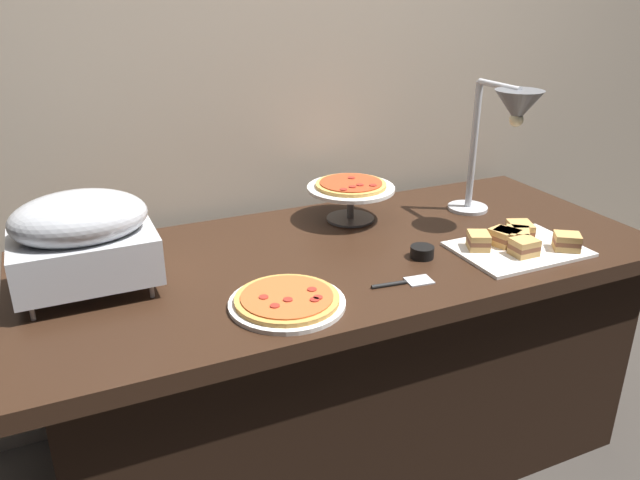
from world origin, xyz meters
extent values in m
plane|color=#38332D|center=(0.00, 0.00, 0.00)|extent=(8.00, 8.00, 0.00)
cube|color=tan|center=(0.00, 0.50, 1.20)|extent=(4.40, 0.04, 2.40)
cube|color=black|center=(0.00, 0.00, 0.73)|extent=(1.90, 0.84, 0.05)
cube|color=black|center=(0.00, 0.00, 0.35)|extent=(1.75, 0.74, 0.71)
cylinder|color=#B7BABF|center=(-0.87, -0.06, 0.78)|extent=(0.01, 0.01, 0.04)
cylinder|color=#B7BABF|center=(-0.59, -0.06, 0.78)|extent=(0.01, 0.01, 0.04)
cylinder|color=#B7BABF|center=(-0.87, 0.15, 0.78)|extent=(0.01, 0.01, 0.04)
cylinder|color=#B7BABF|center=(-0.59, 0.15, 0.78)|extent=(0.01, 0.01, 0.04)
cube|color=#B7BABF|center=(-0.73, 0.04, 0.86)|extent=(0.36, 0.26, 0.12)
ellipsoid|color=#B7BABF|center=(-0.73, 0.04, 0.97)|extent=(0.34, 0.24, 0.13)
cylinder|color=#B7BABF|center=(0.56, 0.15, 0.77)|extent=(0.14, 0.14, 0.01)
cylinder|color=#B7BABF|center=(0.56, 0.15, 0.99)|extent=(0.02, 0.02, 0.44)
cylinder|color=#B7BABF|center=(0.56, 0.05, 1.21)|extent=(0.02, 0.19, 0.02)
cone|color=#595B60|center=(0.56, -0.05, 1.16)|extent=(0.15, 0.15, 0.10)
sphere|color=#F9EAB2|center=(0.56, -0.05, 1.12)|extent=(0.04, 0.04, 0.04)
cylinder|color=white|center=(-0.29, -0.24, 0.77)|extent=(0.30, 0.30, 0.01)
cylinder|color=#C68E42|center=(-0.29, -0.24, 0.78)|extent=(0.27, 0.27, 0.01)
cylinder|color=#C65628|center=(-0.29, -0.24, 0.79)|extent=(0.23, 0.23, 0.00)
cylinder|color=maroon|center=(-0.29, -0.27, 0.79)|extent=(0.02, 0.02, 0.00)
cylinder|color=maroon|center=(-0.34, -0.28, 0.79)|extent=(0.02, 0.02, 0.00)
cylinder|color=maroon|center=(-0.35, -0.23, 0.79)|extent=(0.02, 0.02, 0.00)
cylinder|color=maroon|center=(-0.22, -0.29, 0.79)|extent=(0.02, 0.02, 0.00)
cylinder|color=maroon|center=(-0.23, -0.30, 0.79)|extent=(0.02, 0.02, 0.00)
cylinder|color=maroon|center=(-0.22, -0.24, 0.79)|extent=(0.02, 0.02, 0.00)
cylinder|color=#595B60|center=(0.13, 0.23, 0.81)|extent=(0.02, 0.02, 0.11)
cylinder|color=#595B60|center=(0.13, 0.23, 0.76)|extent=(0.16, 0.16, 0.01)
cylinder|color=white|center=(0.13, 0.23, 0.87)|extent=(0.29, 0.29, 0.01)
cylinder|color=gold|center=(0.13, 0.23, 0.88)|extent=(0.24, 0.24, 0.01)
cylinder|color=#AD3D1E|center=(0.13, 0.23, 0.89)|extent=(0.21, 0.21, 0.00)
cylinder|color=maroon|center=(0.14, 0.19, 0.89)|extent=(0.02, 0.02, 0.00)
cylinder|color=maroon|center=(0.15, 0.27, 0.89)|extent=(0.02, 0.02, 0.00)
cylinder|color=maroon|center=(0.11, 0.18, 0.89)|extent=(0.02, 0.02, 0.00)
cylinder|color=maroon|center=(0.07, 0.17, 0.89)|extent=(0.02, 0.02, 0.00)
cylinder|color=maroon|center=(0.18, 0.17, 0.89)|extent=(0.02, 0.02, 0.00)
cube|color=white|center=(0.47, -0.22, 0.77)|extent=(0.38, 0.27, 0.01)
cube|color=tan|center=(0.44, -0.18, 0.78)|extent=(0.07, 0.08, 0.02)
cube|color=brown|center=(0.44, -0.18, 0.80)|extent=(0.07, 0.08, 0.01)
cube|color=tan|center=(0.44, -0.18, 0.81)|extent=(0.07, 0.08, 0.02)
cube|color=tan|center=(0.49, -0.19, 0.78)|extent=(0.10, 0.10, 0.02)
cube|color=brown|center=(0.49, -0.19, 0.80)|extent=(0.10, 0.10, 0.01)
cube|color=tan|center=(0.49, -0.19, 0.81)|extent=(0.10, 0.10, 0.02)
cube|color=tan|center=(0.36, -0.17, 0.78)|extent=(0.08, 0.09, 0.02)
cube|color=brown|center=(0.36, -0.17, 0.80)|extent=(0.08, 0.09, 0.01)
cube|color=tan|center=(0.36, -0.17, 0.81)|extent=(0.08, 0.09, 0.02)
cube|color=tan|center=(0.53, -0.16, 0.78)|extent=(0.09, 0.10, 0.02)
cube|color=brown|center=(0.53, -0.16, 0.80)|extent=(0.09, 0.10, 0.01)
cube|color=tan|center=(0.53, -0.16, 0.81)|extent=(0.09, 0.10, 0.02)
cube|color=tan|center=(0.45, -0.18, 0.78)|extent=(0.08, 0.09, 0.02)
cube|color=brown|center=(0.45, -0.18, 0.80)|extent=(0.08, 0.09, 0.01)
cube|color=tan|center=(0.45, -0.18, 0.81)|extent=(0.08, 0.09, 0.02)
cube|color=tan|center=(0.60, -0.28, 0.78)|extent=(0.10, 0.09, 0.02)
cube|color=brown|center=(0.60, -0.28, 0.80)|extent=(0.10, 0.09, 0.01)
cube|color=tan|center=(0.60, -0.28, 0.81)|extent=(0.10, 0.09, 0.02)
cube|color=tan|center=(0.45, -0.26, 0.78)|extent=(0.07, 0.06, 0.02)
cube|color=brown|center=(0.45, -0.26, 0.80)|extent=(0.07, 0.06, 0.01)
cube|color=tan|center=(0.45, -0.26, 0.81)|extent=(0.07, 0.06, 0.02)
cylinder|color=black|center=(0.18, -0.14, 0.78)|extent=(0.07, 0.07, 0.03)
cylinder|color=gold|center=(0.18, -0.14, 0.79)|extent=(0.06, 0.06, 0.01)
cylinder|color=black|center=(-0.54, 0.26, 0.78)|extent=(0.06, 0.06, 0.04)
cylinder|color=gold|center=(-0.54, 0.26, 0.80)|extent=(0.05, 0.05, 0.01)
cube|color=#B7BABF|center=(0.09, -0.27, 0.76)|extent=(0.08, 0.06, 0.00)
cylinder|color=black|center=(0.00, -0.26, 0.76)|extent=(0.10, 0.02, 0.01)
camera|label=1|loc=(-0.78, -1.54, 1.52)|focal=34.97mm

